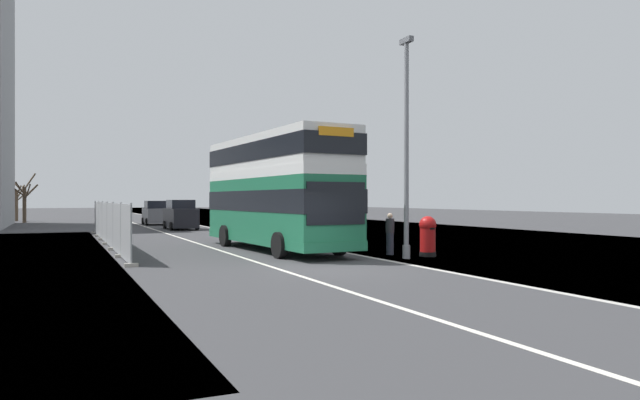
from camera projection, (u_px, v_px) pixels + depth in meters
name	position (u px, v px, depth m)	size (l,w,h in m)	color
ground	(346.00, 270.00, 18.75)	(140.00, 280.00, 0.10)	#38383A
double_decker_bus	(275.00, 190.00, 25.34)	(3.33, 11.03, 4.96)	#1E6B47
lamppost_foreground	(406.00, 154.00, 21.73)	(0.29, 0.70, 8.29)	gray
red_pillar_postbox	(428.00, 234.00, 22.59)	(0.67, 0.67, 1.57)	black
roadworks_barrier	(332.00, 232.00, 27.45)	(1.60, 0.46, 1.11)	orange
construction_site_fence	(107.00, 224.00, 28.35)	(0.44, 20.60, 2.11)	#A8AAAD
car_oncoming_near	(181.00, 215.00, 42.63)	(2.01, 4.54, 2.18)	black
car_receding_mid	(156.00, 213.00, 50.35)	(2.06, 3.88, 2.08)	slate
bare_tree_far_verge_mid	(15.00, 201.00, 58.37)	(3.14, 2.61, 4.18)	#4C3D2D
bare_tree_far_verge_far	(24.00, 198.00, 54.59)	(2.93, 2.58, 4.73)	#4C3D2D
pedestrian_at_kerb	(390.00, 234.00, 23.21)	(0.34, 0.34, 1.68)	#2D3342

